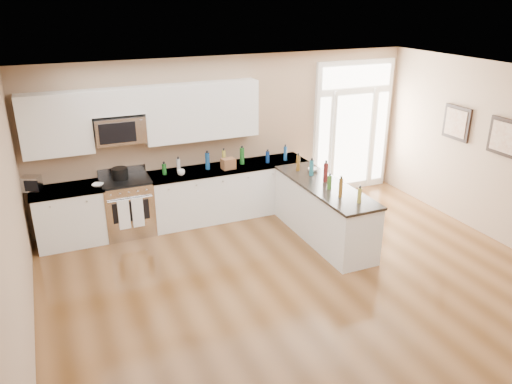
% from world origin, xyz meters
% --- Properties ---
extents(ground, '(8.00, 8.00, 0.00)m').
position_xyz_m(ground, '(0.00, 0.00, 0.00)').
color(ground, '#523217').
extents(room_shell, '(8.00, 8.00, 8.00)m').
position_xyz_m(room_shell, '(0.00, 0.00, 1.71)').
color(room_shell, tan).
rests_on(room_shell, ground).
extents(back_cabinet_left, '(1.10, 0.66, 0.94)m').
position_xyz_m(back_cabinet_left, '(-2.87, 3.69, 0.44)').
color(back_cabinet_left, white).
rests_on(back_cabinet_left, ground).
extents(back_cabinet_right, '(2.85, 0.66, 0.94)m').
position_xyz_m(back_cabinet_right, '(-0.16, 3.69, 0.44)').
color(back_cabinet_right, white).
rests_on(back_cabinet_right, ground).
extents(peninsula_cabinet, '(0.69, 2.32, 0.94)m').
position_xyz_m(peninsula_cabinet, '(0.93, 2.24, 0.43)').
color(peninsula_cabinet, white).
rests_on(peninsula_cabinet, ground).
extents(upper_cabinet_left, '(1.04, 0.33, 0.95)m').
position_xyz_m(upper_cabinet_left, '(-2.88, 3.83, 1.93)').
color(upper_cabinet_left, white).
rests_on(upper_cabinet_left, room_shell).
extents(upper_cabinet_right, '(1.94, 0.33, 0.95)m').
position_xyz_m(upper_cabinet_right, '(-0.57, 3.83, 1.93)').
color(upper_cabinet_right, white).
rests_on(upper_cabinet_right, room_shell).
extents(upper_cabinet_short, '(0.82, 0.33, 0.40)m').
position_xyz_m(upper_cabinet_short, '(-1.95, 3.83, 2.20)').
color(upper_cabinet_short, white).
rests_on(upper_cabinet_short, room_shell).
extents(microwave, '(0.78, 0.41, 0.42)m').
position_xyz_m(microwave, '(-1.95, 3.80, 1.76)').
color(microwave, silver).
rests_on(microwave, room_shell).
extents(entry_door, '(1.70, 0.10, 2.60)m').
position_xyz_m(entry_door, '(2.55, 3.95, 1.30)').
color(entry_door, white).
rests_on(entry_door, ground).
extents(wall_art_near, '(0.05, 0.58, 0.58)m').
position_xyz_m(wall_art_near, '(3.47, 2.20, 1.70)').
color(wall_art_near, black).
rests_on(wall_art_near, room_shell).
extents(wall_art_far, '(0.05, 0.58, 0.58)m').
position_xyz_m(wall_art_far, '(3.47, 1.20, 1.70)').
color(wall_art_far, black).
rests_on(wall_art_far, room_shell).
extents(kitchen_range, '(0.79, 0.70, 1.08)m').
position_xyz_m(kitchen_range, '(-1.96, 3.69, 0.48)').
color(kitchen_range, silver).
rests_on(kitchen_range, ground).
extents(stockpot, '(0.34, 0.34, 0.20)m').
position_xyz_m(stockpot, '(-2.02, 3.76, 1.05)').
color(stockpot, black).
rests_on(stockpot, kitchen_range).
extents(toaster_oven, '(0.33, 0.30, 0.23)m').
position_xyz_m(toaster_oven, '(-3.35, 3.80, 1.05)').
color(toaster_oven, silver).
rests_on(toaster_oven, back_cabinet_left).
extents(cardboard_box, '(0.24, 0.19, 0.19)m').
position_xyz_m(cardboard_box, '(-0.21, 3.56, 1.03)').
color(cardboard_box, brown).
rests_on(cardboard_box, back_cabinet_right).
extents(bowl_left, '(0.23, 0.23, 0.04)m').
position_xyz_m(bowl_left, '(-2.40, 3.58, 0.96)').
color(bowl_left, white).
rests_on(bowl_left, back_cabinet_left).
extents(bowl_peninsula, '(0.20, 0.20, 0.05)m').
position_xyz_m(bowl_peninsula, '(1.07, 2.87, 0.97)').
color(bowl_peninsula, white).
rests_on(bowl_peninsula, peninsula_cabinet).
extents(cup_counter, '(0.16, 0.16, 0.10)m').
position_xyz_m(cup_counter, '(-1.06, 3.56, 0.99)').
color(cup_counter, white).
rests_on(cup_counter, back_cabinet_right).
extents(counter_bottles, '(2.37, 2.40, 0.32)m').
position_xyz_m(counter_bottles, '(0.29, 3.06, 1.07)').
color(counter_bottles, '#19591E').
rests_on(counter_bottles, back_cabinet_right).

